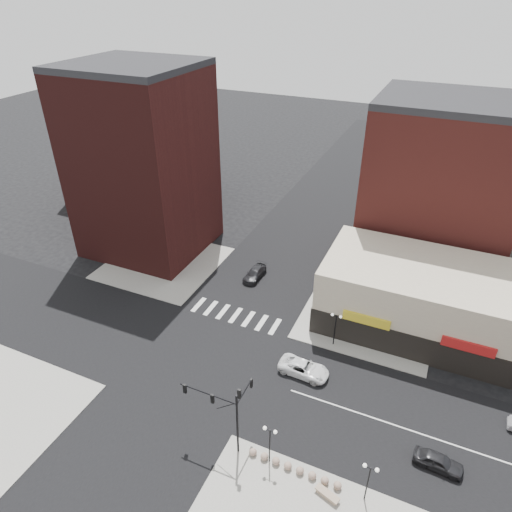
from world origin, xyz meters
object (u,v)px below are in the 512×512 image
at_px(traffic_signal, 228,406).
at_px(dark_sedan_east, 439,462).
at_px(dark_sedan_north, 255,274).
at_px(street_lamp_se_b, 369,474).
at_px(stone_bench, 327,495).
at_px(street_lamp_ne, 336,322).
at_px(street_lamp_se_a, 270,437).
at_px(white_suv, 304,368).

relative_size(traffic_signal, dark_sedan_east, 1.94).
height_order(dark_sedan_east, dark_sedan_north, dark_sedan_east).
xyz_separation_m(street_lamp_se_b, dark_sedan_east, (4.93, 5.25, -2.61)).
bearing_deg(stone_bench, street_lamp_ne, 121.76).
relative_size(street_lamp_se_a, dark_sedan_east, 1.04).
height_order(traffic_signal, dark_sedan_east, traffic_signal).
xyz_separation_m(traffic_signal, street_lamp_se_b, (11.76, -0.17, -1.67)).
bearing_deg(stone_bench, white_suv, 134.50).
bearing_deg(stone_bench, street_lamp_se_b, 37.90).
bearing_deg(stone_bench, dark_sedan_north, 142.17).
bearing_deg(dark_sedan_north, street_lamp_se_a, -61.40).
height_order(street_lamp_se_a, dark_sedan_east, street_lamp_se_a).
height_order(traffic_signal, street_lamp_ne, traffic_signal).
bearing_deg(dark_sedan_east, dark_sedan_north, 56.62).
bearing_deg(white_suv, traffic_signal, 165.93).
xyz_separation_m(traffic_signal, white_suv, (3.15, 10.47, -4.24)).
relative_size(traffic_signal, dark_sedan_north, 1.68).
xyz_separation_m(white_suv, stone_bench, (5.92, -11.63, -0.35)).
relative_size(street_lamp_se_a, street_lamp_se_b, 1.00).
xyz_separation_m(street_lamp_ne, dark_sedan_north, (-13.26, 8.44, -2.62)).
bearing_deg(dark_sedan_north, stone_bench, -53.42).
xyz_separation_m(traffic_signal, street_lamp_ne, (4.76, 15.83, -1.67)).
distance_m(street_lamp_se_a, dark_sedan_north, 27.47).
relative_size(traffic_signal, street_lamp_se_a, 1.87).
bearing_deg(street_lamp_se_b, stone_bench, -159.65).
relative_size(dark_sedan_east, stone_bench, 1.91).
relative_size(street_lamp_ne, white_suv, 0.81).
bearing_deg(dark_sedan_north, street_lamp_se_b, -48.39).
distance_m(street_lamp_ne, dark_sedan_east, 16.27).
bearing_deg(dark_sedan_north, white_suv, -47.89).
bearing_deg(stone_bench, traffic_signal, -169.80).
bearing_deg(dark_sedan_east, street_lamp_ne, 51.90).
distance_m(dark_sedan_east, stone_bench, 9.87).
height_order(street_lamp_ne, white_suv, street_lamp_ne).
height_order(street_lamp_se_a, stone_bench, street_lamp_se_a).
relative_size(traffic_signal, street_lamp_ne, 1.87).
bearing_deg(traffic_signal, street_lamp_ne, 73.25).
height_order(dark_sedan_east, stone_bench, dark_sedan_east).
distance_m(street_lamp_se_a, white_suv, 10.96).
xyz_separation_m(street_lamp_se_a, street_lamp_ne, (1.00, 16.00, 0.00)).
bearing_deg(stone_bench, dark_sedan_east, 56.89).
bearing_deg(white_suv, stone_bench, -150.35).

